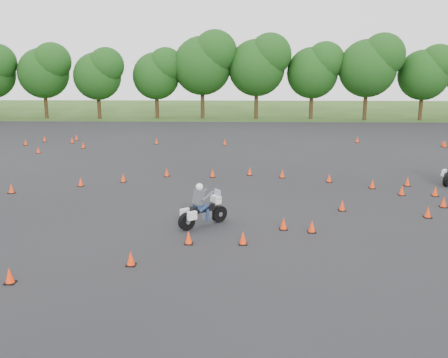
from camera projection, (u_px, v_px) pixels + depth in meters
The scene contains 5 objects.
ground at pixel (221, 235), 18.27m from camera, with size 140.00×140.00×0.00m, color #2D5119.
asphalt_pad at pixel (225, 194), 24.11m from camera, with size 62.00×62.00×0.00m, color black.
treeline at pixel (244, 80), 51.34m from camera, with size 87.24×32.35×10.38m.
traffic_cones at pixel (221, 189), 24.15m from camera, with size 36.48×33.07×0.45m.
rider_grey at pixel (203, 204), 19.14m from camera, with size 2.24×0.69×1.73m, color #45474E, non-canonical shape.
Camera 1 is at (0.57, -17.33, 6.11)m, focal length 40.00 mm.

